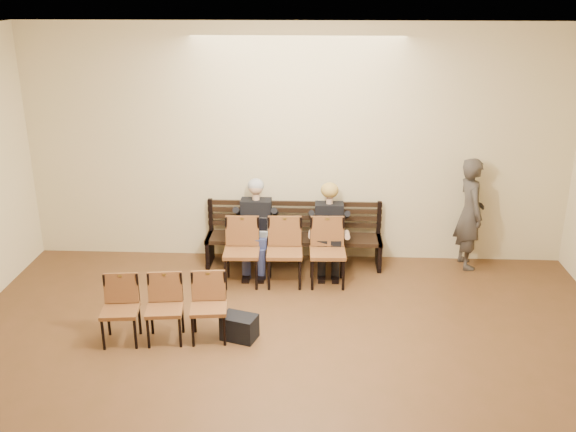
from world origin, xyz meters
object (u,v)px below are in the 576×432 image
(chair_row_front, at_px, (285,253))
(chair_row_back, at_px, (165,310))
(seated_man, at_px, (256,226))
(bag, at_px, (239,327))
(seated_woman, at_px, (329,231))
(water_bottle, at_px, (336,238))
(laptop, at_px, (257,237))
(passerby, at_px, (471,205))
(bench, at_px, (294,251))

(chair_row_front, height_order, chair_row_back, chair_row_front)
(seated_man, xyz_separation_m, chair_row_front, (0.45, -0.53, -0.19))
(bag, bearing_deg, seated_woman, 62.09)
(seated_man, relative_size, water_bottle, 5.31)
(seated_man, relative_size, laptop, 4.13)
(laptop, relative_size, bag, 0.79)
(bag, relative_size, chair_row_front, 0.24)
(seated_woman, bearing_deg, passerby, 6.13)
(passerby, xyz_separation_m, chair_row_back, (-3.98, -2.33, -0.55))
(bench, distance_m, seated_man, 0.71)
(bench, bearing_deg, passerby, 2.23)
(chair_row_back, bearing_deg, laptop, 58.40)
(passerby, bearing_deg, chair_row_front, 98.32)
(water_bottle, xyz_separation_m, chair_row_back, (-2.04, -1.90, -0.17))
(chair_row_front, bearing_deg, bag, -109.19)
(water_bottle, bearing_deg, passerby, 12.39)
(seated_man, distance_m, seated_woman, 1.07)
(bench, xyz_separation_m, laptop, (-0.52, -0.30, 0.34))
(seated_man, distance_m, passerby, 3.13)
(seated_woman, bearing_deg, bench, 166.89)
(water_bottle, relative_size, bag, 0.62)
(bag, xyz_separation_m, passerby, (3.12, 2.24, 0.81))
(seated_woman, height_order, passerby, passerby)
(chair_row_front, bearing_deg, seated_man, 127.94)
(bag, bearing_deg, chair_row_back, -174.46)
(passerby, bearing_deg, seated_woman, 88.73)
(seated_man, xyz_separation_m, laptop, (0.03, -0.18, -0.09))
(laptop, relative_size, chair_row_back, 0.22)
(bench, xyz_separation_m, seated_woman, (0.52, -0.12, 0.37))
(bench, height_order, bag, bench)
(water_bottle, bearing_deg, seated_man, 169.90)
(bench, height_order, laptop, laptop)
(laptop, height_order, water_bottle, water_bottle)
(bench, bearing_deg, chair_row_back, -122.47)
(seated_woman, relative_size, chair_row_front, 0.71)
(chair_row_front, bearing_deg, bench, 78.96)
(bench, xyz_separation_m, passerby, (2.56, 0.10, 0.73))
(bench, distance_m, chair_row_front, 0.70)
(bench, height_order, water_bottle, water_bottle)
(seated_woman, distance_m, chair_row_back, 2.87)
(bench, height_order, chair_row_back, chair_row_back)
(seated_woman, xyz_separation_m, passerby, (2.05, 0.22, 0.36))
(seated_man, xyz_separation_m, passerby, (3.11, 0.22, 0.29))
(seated_woman, bearing_deg, chair_row_back, -132.52)
(seated_woman, distance_m, bag, 2.33)
(chair_row_front, bearing_deg, passerby, 13.50)
(chair_row_front, xyz_separation_m, chair_row_back, (-1.32, -1.58, -0.07))
(laptop, relative_size, water_bottle, 1.29)
(passerby, relative_size, chair_row_back, 1.32)
(passerby, bearing_deg, seated_man, 86.65)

